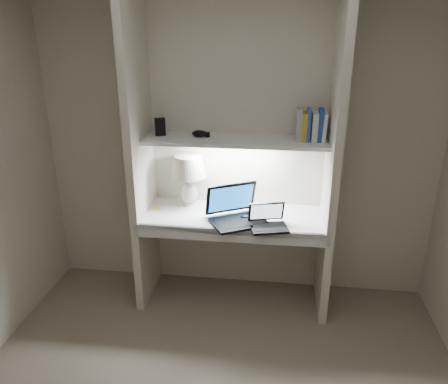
% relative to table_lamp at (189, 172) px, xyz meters
% --- Properties ---
extents(back_wall, '(3.20, 0.01, 2.50)m').
position_rel_table_lamp_xyz_m(back_wall, '(0.39, 0.12, 0.19)').
color(back_wall, beige).
rests_on(back_wall, floor).
extents(alcove_panel_left, '(0.06, 0.55, 2.50)m').
position_rel_table_lamp_xyz_m(alcove_panel_left, '(-0.34, -0.16, 0.19)').
color(alcove_panel_left, beige).
rests_on(alcove_panel_left, floor).
extents(alcove_panel_right, '(0.06, 0.55, 2.50)m').
position_rel_table_lamp_xyz_m(alcove_panel_right, '(1.12, -0.16, 0.19)').
color(alcove_panel_right, beige).
rests_on(alcove_panel_right, floor).
extents(desk, '(1.40, 0.55, 0.04)m').
position_rel_table_lamp_xyz_m(desk, '(0.39, -0.16, -0.31)').
color(desk, white).
rests_on(desk, alcove_panel_left).
extents(desk_apron, '(1.46, 0.03, 0.10)m').
position_rel_table_lamp_xyz_m(desk_apron, '(0.39, -0.42, -0.34)').
color(desk_apron, silver).
rests_on(desk_apron, desk).
extents(shelf, '(1.40, 0.36, 0.03)m').
position_rel_table_lamp_xyz_m(shelf, '(0.39, -0.06, 0.29)').
color(shelf, silver).
rests_on(shelf, back_wall).
extents(strip_light, '(0.60, 0.04, 0.02)m').
position_rel_table_lamp_xyz_m(strip_light, '(0.39, -0.06, 0.27)').
color(strip_light, white).
rests_on(strip_light, shelf).
extents(table_lamp, '(0.29, 0.29, 0.43)m').
position_rel_table_lamp_xyz_m(table_lamp, '(0.00, 0.00, 0.00)').
color(table_lamp, white).
rests_on(table_lamp, desk).
extents(laptop_main, '(0.52, 0.50, 0.27)m').
position_rel_table_lamp_xyz_m(laptop_main, '(0.42, -0.25, -0.23)').
color(laptop_main, black).
rests_on(laptop_main, desk).
extents(laptop_netbook, '(0.32, 0.29, 0.17)m').
position_rel_table_lamp_xyz_m(laptop_netbook, '(0.66, -0.34, -0.25)').
color(laptop_netbook, black).
rests_on(laptop_netbook, desk).
extents(speaker, '(0.11, 0.08, 0.14)m').
position_rel_table_lamp_xyz_m(speaker, '(0.31, 0.07, -0.22)').
color(speaker, silver).
rests_on(speaker, desk).
extents(mouse, '(0.12, 0.10, 0.04)m').
position_rel_table_lamp_xyz_m(mouse, '(0.49, -0.22, -0.27)').
color(mouse, black).
rests_on(mouse, desk).
extents(cable_coil, '(0.13, 0.13, 0.01)m').
position_rel_table_lamp_xyz_m(cable_coil, '(0.38, -0.22, -0.28)').
color(cable_coil, black).
rests_on(cable_coil, desk).
extents(sticky_note, '(0.07, 0.07, 0.00)m').
position_rel_table_lamp_xyz_m(sticky_note, '(-0.25, -0.10, -0.29)').
color(sticky_note, yellow).
rests_on(sticky_note, desk).
extents(book_row, '(0.22, 0.16, 0.24)m').
position_rel_table_lamp_xyz_m(book_row, '(0.95, -0.03, 0.42)').
color(book_row, white).
rests_on(book_row, shelf).
extents(shelf_box, '(0.09, 0.08, 0.13)m').
position_rel_table_lamp_xyz_m(shelf_box, '(-0.21, -0.03, 0.37)').
color(shelf_box, black).
rests_on(shelf_box, shelf).
extents(shelf_gadget, '(0.12, 0.09, 0.05)m').
position_rel_table_lamp_xyz_m(shelf_gadget, '(0.10, -0.03, 0.33)').
color(shelf_gadget, black).
rests_on(shelf_gadget, shelf).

